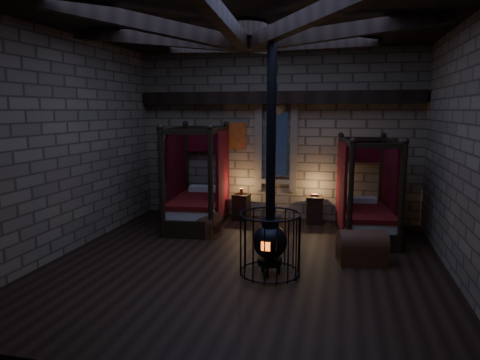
% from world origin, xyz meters
% --- Properties ---
extents(room, '(7.02, 7.02, 4.29)m').
position_xyz_m(room, '(-0.00, 0.09, 3.74)').
color(room, black).
rests_on(room, ground).
extents(bed_left, '(1.43, 2.37, 2.35)m').
position_xyz_m(bed_left, '(-1.70, 2.35, 0.58)').
color(bed_left, black).
rests_on(bed_left, ground).
extents(bed_right, '(1.32, 2.15, 2.13)m').
position_xyz_m(bed_right, '(2.17, 2.27, 0.53)').
color(bed_right, black).
rests_on(bed_right, ground).
extents(trunk_left, '(0.87, 0.66, 0.57)m').
position_xyz_m(trunk_left, '(-1.33, 1.48, 0.25)').
color(trunk_left, '#572D1B').
rests_on(trunk_left, ground).
extents(trunk_right, '(0.94, 0.70, 0.62)m').
position_xyz_m(trunk_right, '(2.05, 0.54, 0.28)').
color(trunk_right, '#572D1B').
rests_on(trunk_right, ground).
extents(nightstand_left, '(0.46, 0.44, 0.81)m').
position_xyz_m(nightstand_left, '(-0.80, 3.03, 0.34)').
color(nightstand_left, black).
rests_on(nightstand_left, ground).
extents(nightstand_right, '(0.47, 0.46, 0.73)m').
position_xyz_m(nightstand_right, '(1.02, 3.11, 0.34)').
color(nightstand_right, black).
rests_on(nightstand_right, ground).
extents(stove, '(1.03, 1.03, 4.05)m').
position_xyz_m(stove, '(0.51, -0.39, 0.63)').
color(stove, black).
rests_on(stove, ground).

